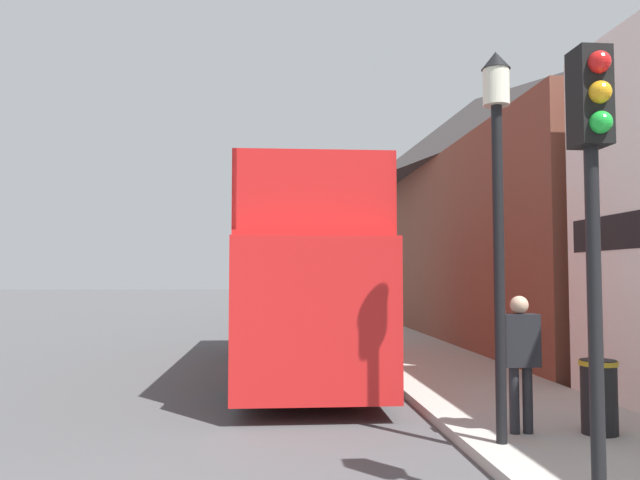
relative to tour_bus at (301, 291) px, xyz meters
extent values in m
plane|color=#4C4C4F|center=(-3.87, 10.49, -1.77)|extent=(144.00, 144.00, 0.00)
cube|color=#ADAAA3|center=(3.10, 7.49, -1.70)|extent=(2.98, 108.00, 0.14)
cube|color=brown|center=(7.59, 10.04, 1.20)|extent=(6.00, 25.77, 5.95)
pyramid|color=#383333|center=(7.59, 10.04, 5.83)|extent=(6.00, 25.77, 3.30)
cube|color=red|center=(0.00, -0.14, -0.28)|extent=(2.60, 10.29, 2.43)
cube|color=orange|center=(-0.01, -0.65, -0.16)|extent=(2.57, 5.67, 0.45)
cube|color=black|center=(0.00, -0.14, 0.44)|extent=(2.62, 9.47, 0.70)
cube|color=red|center=(0.00, -0.14, 0.99)|extent=(2.59, 9.47, 0.10)
cube|color=red|center=(-1.21, -0.13, 1.65)|extent=(0.18, 9.44, 1.22)
cube|color=red|center=(1.20, -0.16, 1.65)|extent=(0.18, 9.44, 1.22)
cube|color=red|center=(-0.06, -4.83, 1.65)|extent=(2.48, 0.10, 1.22)
cube|color=red|center=(0.05, 3.86, 1.65)|extent=(2.50, 1.47, 1.22)
cylinder|color=black|center=(-1.08, 3.05, -1.27)|extent=(0.29, 1.00, 0.99)
cylinder|color=black|center=(1.15, 3.03, -1.27)|extent=(0.29, 1.00, 0.99)
cylinder|color=black|center=(-1.15, -3.10, -1.27)|extent=(0.29, 1.00, 0.99)
cylinder|color=black|center=(1.08, -3.13, -1.27)|extent=(0.29, 1.00, 0.99)
cube|color=silver|center=(0.51, 8.64, -1.27)|extent=(1.79, 4.38, 0.67)
cube|color=black|center=(0.51, 8.51, -0.67)|extent=(1.54, 2.12, 0.53)
cylinder|color=black|center=(-0.30, 9.97, -1.47)|extent=(0.21, 0.61, 0.60)
cylinder|color=black|center=(1.26, 10.00, -1.47)|extent=(0.21, 0.61, 0.60)
cylinder|color=black|center=(-0.24, 7.28, -1.47)|extent=(0.21, 0.61, 0.60)
cylinder|color=black|center=(1.32, 7.31, -1.47)|extent=(0.21, 0.61, 0.60)
cylinder|color=#232328|center=(2.35, -6.39, -1.21)|extent=(0.13, 0.13, 0.84)
cylinder|color=#232328|center=(2.52, -6.39, -1.21)|extent=(0.13, 0.13, 0.84)
cube|color=black|center=(2.44, -6.39, -0.46)|extent=(0.45, 0.25, 0.66)
sphere|color=tan|center=(2.44, -6.39, -0.02)|extent=(0.23, 0.23, 0.23)
cylinder|color=black|center=(1.98, -9.06, -0.09)|extent=(0.12, 0.12, 3.09)
cube|color=black|center=(1.98, -9.06, 1.88)|extent=(0.28, 0.31, 0.85)
sphere|color=red|center=(1.98, -9.23, 2.14)|extent=(0.19, 0.19, 0.19)
sphere|color=orange|center=(1.98, -9.23, 1.88)|extent=(0.19, 0.19, 0.19)
sphere|color=green|center=(1.98, -9.23, 1.63)|extent=(0.19, 0.19, 0.19)
cylinder|color=black|center=(2.02, -6.82, 0.40)|extent=(0.13, 0.13, 4.07)
cylinder|color=silver|center=(2.02, -6.82, 2.66)|extent=(0.32, 0.32, 0.45)
cone|color=black|center=(2.02, -6.82, 3.00)|extent=(0.35, 0.35, 0.22)
cylinder|color=black|center=(2.08, 2.82, 0.36)|extent=(0.13, 0.13, 3.98)
cylinder|color=silver|center=(2.08, 2.82, 2.57)|extent=(0.32, 0.32, 0.45)
cone|color=black|center=(2.08, 2.82, 2.91)|extent=(0.35, 0.35, 0.22)
cylinder|color=black|center=(3.41, -6.50, -1.17)|extent=(0.44, 0.44, 0.92)
cylinder|color=#B28E1E|center=(3.41, -6.50, -0.75)|extent=(0.48, 0.48, 0.06)
camera|label=1|loc=(-0.78, -14.12, 0.36)|focal=35.00mm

